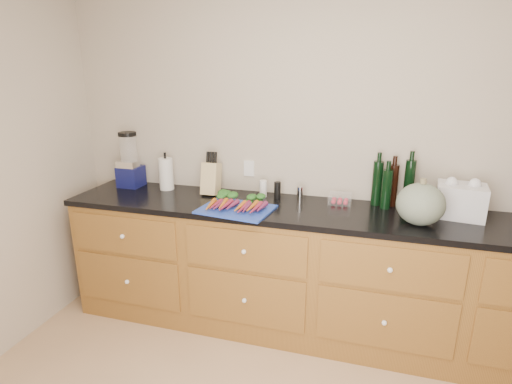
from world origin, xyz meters
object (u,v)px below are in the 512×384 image
(blender_appliance, at_px, (130,163))
(paper_towel, at_px, (166,174))
(knife_block, at_px, (211,179))
(squash, at_px, (421,204))
(carrots, at_px, (238,203))
(tomato_box, at_px, (340,199))
(cutting_board, at_px, (236,209))

(blender_appliance, xyz_separation_m, paper_towel, (0.32, 0.00, -0.07))
(knife_block, bearing_deg, blender_appliance, 178.57)
(squash, xyz_separation_m, knife_block, (-1.45, 0.23, -0.01))
(carrots, relative_size, tomato_box, 2.47)
(carrots, xyz_separation_m, blender_appliance, (-1.00, 0.28, 0.16))
(blender_appliance, distance_m, paper_towel, 0.32)
(cutting_board, distance_m, tomato_box, 0.74)
(cutting_board, bearing_deg, tomato_box, 26.58)
(knife_block, bearing_deg, carrots, -41.30)
(tomato_box, bearing_deg, squash, -28.11)
(carrots, relative_size, squash, 1.36)
(cutting_board, distance_m, blender_appliance, 1.07)
(squash, height_order, paper_towel, squash)
(squash, bearing_deg, paper_towel, 172.14)
(carrots, xyz_separation_m, knife_block, (-0.30, 0.26, 0.08))
(carrots, distance_m, tomato_box, 0.72)
(squash, height_order, blender_appliance, blender_appliance)
(cutting_board, height_order, knife_block, knife_block)
(squash, bearing_deg, knife_block, 170.85)
(tomato_box, bearing_deg, carrots, -156.08)
(carrots, bearing_deg, cutting_board, -90.00)
(carrots, relative_size, blender_appliance, 0.89)
(squash, relative_size, paper_towel, 1.15)
(blender_appliance, relative_size, knife_block, 1.84)
(cutting_board, relative_size, squash, 1.65)
(paper_towel, bearing_deg, squash, -7.86)
(cutting_board, distance_m, carrots, 0.05)
(cutting_board, distance_m, paper_towel, 0.77)
(squash, xyz_separation_m, blender_appliance, (-2.16, 0.25, 0.06))
(knife_block, height_order, tomato_box, knife_block)
(blender_appliance, height_order, paper_towel, blender_appliance)
(squash, distance_m, paper_towel, 1.86)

